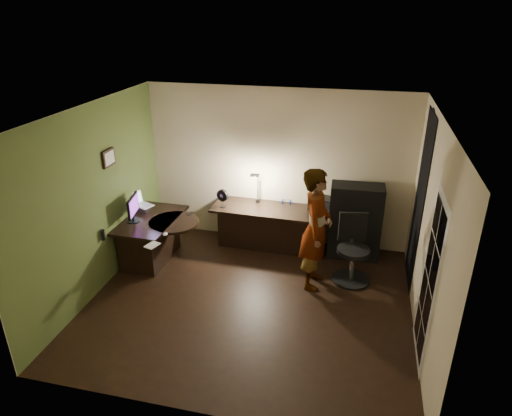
% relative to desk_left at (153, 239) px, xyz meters
% --- Properties ---
extents(floor, '(4.50, 4.00, 0.01)m').
position_rel_desk_left_xyz_m(floor, '(1.83, -0.80, -0.38)').
color(floor, black).
rests_on(floor, ground).
extents(ceiling, '(4.50, 4.00, 0.01)m').
position_rel_desk_left_xyz_m(ceiling, '(1.83, -0.80, 2.33)').
color(ceiling, silver).
rests_on(ceiling, floor).
extents(wall_back, '(4.50, 0.01, 2.70)m').
position_rel_desk_left_xyz_m(wall_back, '(1.83, 1.21, 0.98)').
color(wall_back, '#C6B58F').
rests_on(wall_back, floor).
extents(wall_front, '(4.50, 0.01, 2.70)m').
position_rel_desk_left_xyz_m(wall_front, '(1.83, -2.80, 0.98)').
color(wall_front, '#C6B58F').
rests_on(wall_front, floor).
extents(wall_left, '(0.01, 4.00, 2.70)m').
position_rel_desk_left_xyz_m(wall_left, '(-0.42, -0.80, 0.98)').
color(wall_left, '#C6B58F').
rests_on(wall_left, floor).
extents(wall_right, '(0.01, 4.00, 2.70)m').
position_rel_desk_left_xyz_m(wall_right, '(4.08, -0.80, 0.98)').
color(wall_right, '#C6B58F').
rests_on(wall_right, floor).
extents(green_wall_overlay, '(0.00, 4.00, 2.70)m').
position_rel_desk_left_xyz_m(green_wall_overlay, '(-0.41, -0.80, 0.98)').
color(green_wall_overlay, '#4A5D29').
rests_on(green_wall_overlay, floor).
extents(arched_doorway, '(0.01, 0.90, 2.60)m').
position_rel_desk_left_xyz_m(arched_doorway, '(4.07, 0.35, 0.93)').
color(arched_doorway, black).
rests_on(arched_doorway, floor).
extents(french_door, '(0.02, 0.92, 2.10)m').
position_rel_desk_left_xyz_m(french_door, '(4.07, -1.35, 0.68)').
color(french_door, white).
rests_on(french_door, floor).
extents(framed_picture, '(0.04, 0.30, 0.25)m').
position_rel_desk_left_xyz_m(framed_picture, '(-0.39, -0.35, 1.48)').
color(framed_picture, black).
rests_on(framed_picture, wall_left).
extents(desk_left, '(0.82, 1.31, 0.75)m').
position_rel_desk_left_xyz_m(desk_left, '(0.00, 0.00, 0.00)').
color(desk_left, black).
rests_on(desk_left, floor).
extents(desk_right, '(2.02, 0.76, 0.75)m').
position_rel_desk_left_xyz_m(desk_right, '(1.80, 0.83, 0.00)').
color(desk_right, black).
rests_on(desk_right, floor).
extents(cabinet, '(0.86, 0.46, 1.26)m').
position_rel_desk_left_xyz_m(cabinet, '(3.20, 0.90, 0.26)').
color(cabinet, black).
rests_on(cabinet, floor).
extents(laptop_stand, '(0.25, 0.21, 0.10)m').
position_rel_desk_left_xyz_m(laptop_stand, '(-0.28, 0.26, 0.42)').
color(laptop_stand, silver).
rests_on(laptop_stand, desk_left).
extents(laptop, '(0.41, 0.40, 0.22)m').
position_rel_desk_left_xyz_m(laptop, '(-0.24, 0.26, 0.57)').
color(laptop, silver).
rests_on(laptop, laptop_stand).
extents(monitor, '(0.19, 0.48, 0.31)m').
position_rel_desk_left_xyz_m(monitor, '(-0.22, -0.15, 0.53)').
color(monitor, black).
rests_on(monitor, desk_left).
extents(mouse, '(0.09, 0.11, 0.04)m').
position_rel_desk_left_xyz_m(mouse, '(0.46, -0.47, 0.39)').
color(mouse, silver).
rests_on(mouse, desk_left).
extents(phone, '(0.09, 0.15, 0.01)m').
position_rel_desk_left_xyz_m(phone, '(0.55, 0.33, 0.37)').
color(phone, black).
rests_on(phone, desk_left).
extents(pen, '(0.02, 0.14, 0.01)m').
position_rel_desk_left_xyz_m(pen, '(-0.14, 0.25, 0.38)').
color(pen, black).
rests_on(pen, desk_left).
extents(speaker, '(0.07, 0.07, 0.16)m').
position_rel_desk_left_xyz_m(speaker, '(-0.36, -0.81, 0.45)').
color(speaker, black).
rests_on(speaker, desk_left).
extents(notepad, '(0.20, 0.24, 0.01)m').
position_rel_desk_left_xyz_m(notepad, '(0.40, -0.80, 0.38)').
color(notepad, silver).
rests_on(notepad, desk_left).
extents(desk_fan, '(0.23, 0.17, 0.32)m').
position_rel_desk_left_xyz_m(desk_fan, '(1.00, 0.72, 0.53)').
color(desk_fan, black).
rests_on(desk_fan, desk_right).
extents(headphones, '(0.18, 0.08, 0.08)m').
position_rel_desk_left_xyz_m(headphones, '(2.02, 1.10, 0.42)').
color(headphones, '#0A1E96').
rests_on(headphones, desk_right).
extents(printer, '(0.56, 0.48, 0.21)m').
position_rel_desk_left_xyz_m(printer, '(2.68, 1.01, 0.48)').
color(printer, black).
rests_on(printer, desk_right).
extents(desk_lamp, '(0.18, 0.30, 0.63)m').
position_rel_desk_left_xyz_m(desk_lamp, '(1.52, 1.03, 0.69)').
color(desk_lamp, black).
rests_on(desk_lamp, desk_right).
extents(office_chair, '(0.68, 0.68, 1.04)m').
position_rel_desk_left_xyz_m(office_chair, '(3.22, 0.11, 0.15)').
color(office_chair, black).
rests_on(office_chair, floor).
extents(person, '(0.46, 0.68, 1.85)m').
position_rel_desk_left_xyz_m(person, '(2.66, -0.11, 0.55)').
color(person, '#D8A88C').
rests_on(person, floor).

